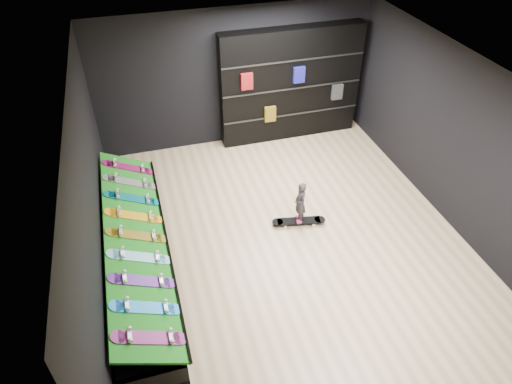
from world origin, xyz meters
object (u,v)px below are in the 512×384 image
object	(u,v)px
floor_skateboard	(299,222)
child	(300,210)
display_rack	(138,258)
back_shelving	(290,85)

from	to	relation	value
floor_skateboard	child	size ratio (longest dim) A/B	1.98
display_rack	child	bearing A→B (deg)	5.61
floor_skateboard	child	xyz separation A→B (m)	(0.00, 0.00, 0.29)
floor_skateboard	child	distance (m)	0.29
back_shelving	child	xyz separation A→B (m)	(-0.87, -3.04, -0.92)
floor_skateboard	back_shelving	bearing A→B (deg)	85.40
back_shelving	child	distance (m)	3.29
back_shelving	floor_skateboard	bearing A→B (deg)	-105.91
child	back_shelving	bearing A→B (deg)	167.01
display_rack	child	world-z (taller)	child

